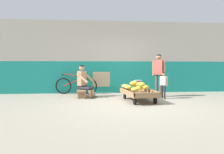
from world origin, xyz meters
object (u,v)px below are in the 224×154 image
Objects in this scene: customer_child at (164,83)px; customer_adult at (159,70)px; sign_board at (101,83)px; bicycle_near_left at (76,85)px; vendor_seated at (84,81)px; banana_cart at (139,94)px; plastic_crate at (138,92)px; low_bench at (82,91)px; weighing_scale at (138,84)px.

customer_adult is at bearing 92.90° from customer_child.
sign_board is at bearing 142.77° from customer_child.
vendor_seated is at bearing -65.79° from bicycle_near_left.
plastic_crate is (0.20, 0.99, -0.09)m from banana_cart.
customer_child is (3.07, -1.39, 0.20)m from bicycle_near_left.
vendor_seated is 3.17× the size of plastic_crate.
bicycle_near_left reaches higher than banana_cart.
customer_adult reaches higher than low_bench.
sign_board is (-1.32, 0.96, -0.02)m from weighing_scale.
vendor_seated reaches higher than low_bench.
customer_child is at bearing -12.77° from low_bench.
bicycle_near_left is (-0.36, 0.80, -0.21)m from vendor_seated.
banana_cart is at bearing -101.36° from plastic_crate.
weighing_scale is at bearing -36.16° from sign_board.
sign_board is 0.57× the size of customer_adult.
customer_adult is at bearing 42.49° from banana_cart.
banana_cart is 2.78m from bicycle_near_left.
plastic_crate is at bearing 168.00° from customer_adult.
plastic_crate is 0.24× the size of customer_adult.
customer_adult is 1.72× the size of customer_child.
vendor_seated is 1.30× the size of sign_board.
bicycle_near_left is at bearing 162.89° from customer_adult.
customer_child is at bearing -39.06° from weighing_scale.
vendor_seated is at bearing -179.53° from plastic_crate.
weighing_scale is (-0.00, -0.00, 0.30)m from plastic_crate.
plastic_crate is 1.20× the size of weighing_scale.
customer_child is at bearing -12.17° from vendor_seated.
banana_cart is 1.06m from customer_child.
bicycle_near_left is 3.37m from customer_child.
plastic_crate is at bearing 78.64° from banana_cart.
customer_adult is at bearing -28.72° from sign_board.
customer_child is at bearing -39.11° from plastic_crate.
weighing_scale is (2.04, -0.03, 0.25)m from low_bench.
customer_adult reaches higher than vendor_seated.
sign_board reaches higher than bicycle_near_left.
plastic_crate is at bearing 90.00° from weighing_scale.
banana_cart is at bearing -28.94° from low_bench.
low_bench is 1.26× the size of sign_board.
banana_cart is 1.76× the size of sign_board.
plastic_crate is at bearing -36.13° from sign_board.
customer_child is (2.71, -0.58, -0.02)m from vendor_seated.
customer_adult reaches higher than sign_board.
banana_cart is 1.01m from plastic_crate.
low_bench is 3.68× the size of weighing_scale.
low_bench is (-1.85, 1.02, -0.04)m from banana_cart.
low_bench is at bearing 179.15° from plastic_crate.
weighing_scale is 1.64m from sign_board.
bicycle_near_left is (-2.13, 1.78, 0.11)m from banana_cart.
customer_child reaches higher than bicycle_near_left.
bicycle_near_left is at bearing -170.03° from sign_board.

